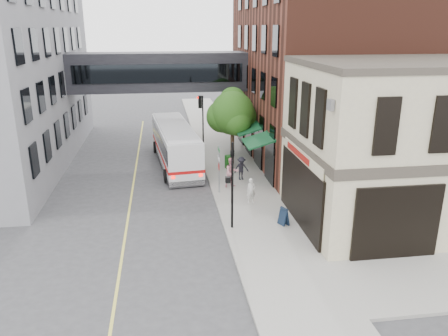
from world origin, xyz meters
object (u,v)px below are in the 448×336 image
object	(u,v)px
pedestrian_a	(251,191)
newspaper_box	(229,162)
bus	(175,143)
pedestrian_b	(232,172)
pedestrian_c	(241,168)
sandwich_board	(284,216)

from	to	relation	value
pedestrian_a	newspaper_box	size ratio (longest dim) A/B	1.54
pedestrian_a	bus	bearing A→B (deg)	103.62
bus	newspaper_box	world-z (taller)	bus
pedestrian_a	newspaper_box	distance (m)	6.62
pedestrian_b	newspaper_box	bearing A→B (deg)	68.25
bus	pedestrian_a	xyz separation A→B (m)	(4.05, -8.62, -0.73)
pedestrian_b	pedestrian_c	size ratio (longest dim) A/B	1.21
bus	sandwich_board	distance (m)	12.88
pedestrian_a	sandwich_board	size ratio (longest dim) A/B	1.60
pedestrian_b	newspaper_box	world-z (taller)	pedestrian_b
bus	pedestrian_b	size ratio (longest dim) A/B	5.72
bus	newspaper_box	distance (m)	4.39
pedestrian_c	newspaper_box	size ratio (longest dim) A/B	1.63
bus	pedestrian_b	world-z (taller)	bus
newspaper_box	pedestrian_c	bearing A→B (deg)	-93.02
pedestrian_a	sandwich_board	distance (m)	3.34
pedestrian_b	pedestrian_c	world-z (taller)	pedestrian_b
sandwich_board	bus	bearing A→B (deg)	89.22
pedestrian_c	pedestrian_a	bearing A→B (deg)	-104.22
bus	pedestrian_a	distance (m)	9.56
pedestrian_a	pedestrian_c	bearing A→B (deg)	76.15
pedestrian_b	pedestrian_c	distance (m)	1.53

